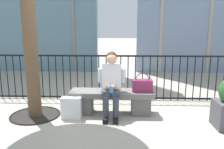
{
  "coord_description": "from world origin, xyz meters",
  "views": [
    {
      "loc": [
        0.19,
        -4.21,
        1.66
      ],
      "look_at": [
        0.0,
        0.1,
        0.75
      ],
      "focal_mm": 36.47,
      "sensor_mm": 36.0,
      "label": 1
    }
  ],
  "objects_px": {
    "stone_bench": "(112,100)",
    "handbag_on_bench": "(142,85)",
    "shopping_bag": "(71,108)",
    "seated_person_with_phone": "(111,82)"
  },
  "relations": [
    {
      "from": "handbag_on_bench",
      "to": "shopping_bag",
      "type": "xyz_separation_m",
      "value": [
        -1.31,
        -0.28,
        -0.36
      ]
    },
    {
      "from": "seated_person_with_phone",
      "to": "handbag_on_bench",
      "type": "bearing_deg",
      "value": 11.54
    },
    {
      "from": "stone_bench",
      "to": "seated_person_with_phone",
      "type": "xyz_separation_m",
      "value": [
        -0.0,
        -0.13,
        0.38
      ]
    },
    {
      "from": "seated_person_with_phone",
      "to": "handbag_on_bench",
      "type": "relative_size",
      "value": 3.21
    },
    {
      "from": "stone_bench",
      "to": "handbag_on_bench",
      "type": "relative_size",
      "value": 4.24
    },
    {
      "from": "seated_person_with_phone",
      "to": "shopping_bag",
      "type": "relative_size",
      "value": 2.4
    },
    {
      "from": "stone_bench",
      "to": "handbag_on_bench",
      "type": "height_order",
      "value": "handbag_on_bench"
    },
    {
      "from": "stone_bench",
      "to": "shopping_bag",
      "type": "distance_m",
      "value": 0.79
    },
    {
      "from": "handbag_on_bench",
      "to": "shopping_bag",
      "type": "distance_m",
      "value": 1.39
    },
    {
      "from": "handbag_on_bench",
      "to": "seated_person_with_phone",
      "type": "bearing_deg",
      "value": -168.46
    }
  ]
}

